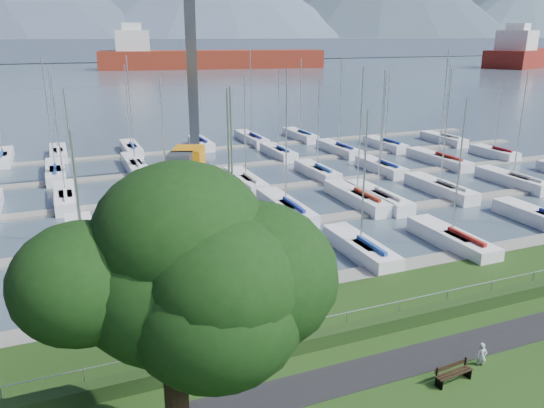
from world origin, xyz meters
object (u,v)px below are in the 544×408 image
bench_right (453,373)px  person (482,353)px  tree (192,278)px  crane (189,133)px

bench_right → person: bearing=8.4°
bench_right → person: (1.94, 0.46, 0.20)m
tree → crane: size_ratio=0.49×
crane → person: bearing=-58.0°
person → crane: (-4.94, 32.45, 4.71)m
bench_right → crane: 33.40m
person → crane: size_ratio=0.05×
bench_right → tree: 13.27m
person → crane: crane is taller
bench_right → crane: (-3.00, 32.90, 4.91)m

